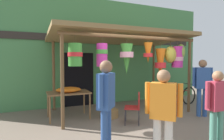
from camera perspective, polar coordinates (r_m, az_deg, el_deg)
ground_plane at (r=5.67m, az=6.39°, el=-14.65°), size 30.00×30.00×0.00m
shop_facade at (r=7.59m, az=-2.57°, el=5.42°), size 9.31×0.29×4.10m
market_stall_canopy at (r=6.14m, az=4.50°, el=7.87°), size 4.62×2.48×2.64m
display_table at (r=5.73m, az=-13.07°, el=-7.35°), size 1.21×0.76×0.78m
flower_heap_on_table at (r=5.64m, az=-12.94°, el=-5.83°), size 0.72×0.50×0.16m
folding_chair at (r=5.17m, az=7.00°, el=-10.60°), size 0.55×0.55×0.84m
wicker_basket_by_table at (r=5.79m, az=-0.44°, el=-13.04°), size 0.47×0.47×0.24m
parked_bicycle at (r=7.64m, az=19.65°, el=-7.55°), size 1.75×0.44×0.92m
vendor_in_orange at (r=3.19m, az=15.27°, el=-11.54°), size 0.44×0.45×1.56m
customer_foreground at (r=4.23m, az=29.31°, el=-8.72°), size 0.59×0.23×1.51m
shopper_by_bananas at (r=6.35m, az=25.74°, el=-3.53°), size 0.53×0.38×1.73m
passerby_at_right at (r=3.43m, az=-1.82°, el=-8.76°), size 0.43×0.47×1.71m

